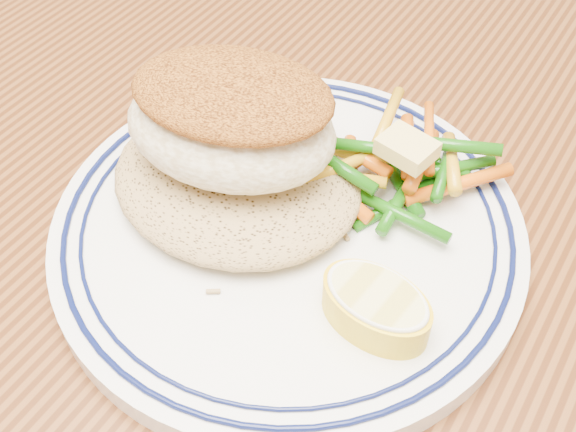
# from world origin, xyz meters

# --- Properties ---
(dining_table) EXTENTS (1.50, 0.90, 0.75)m
(dining_table) POSITION_xyz_m (0.00, 0.00, 0.65)
(dining_table) COLOR #44210D
(dining_table) RESTS_ON ground
(plate) EXTENTS (0.25, 0.25, 0.02)m
(plate) POSITION_xyz_m (-0.04, 0.03, 0.76)
(plate) COLOR silver
(plate) RESTS_ON dining_table
(rice_pilaf) EXTENTS (0.14, 0.12, 0.03)m
(rice_pilaf) POSITION_xyz_m (-0.08, 0.03, 0.78)
(rice_pilaf) COLOR #9E804F
(rice_pilaf) RESTS_ON plate
(fish_fillet) EXTENTS (0.12, 0.10, 0.06)m
(fish_fillet) POSITION_xyz_m (-0.08, 0.04, 0.81)
(fish_fillet) COLOR #ECE3C3
(fish_fillet) RESTS_ON rice_pilaf
(vegetable_pile) EXTENTS (0.11, 0.10, 0.03)m
(vegetable_pile) POSITION_xyz_m (-0.01, 0.08, 0.78)
(vegetable_pile) COLOR #15560A
(vegetable_pile) RESTS_ON plate
(butter_pat) EXTENTS (0.03, 0.03, 0.01)m
(butter_pat) POSITION_xyz_m (-0.00, 0.08, 0.80)
(butter_pat) COLOR #E6CE70
(butter_pat) RESTS_ON vegetable_pile
(lemon_wedge) EXTENTS (0.06, 0.06, 0.02)m
(lemon_wedge) POSITION_xyz_m (0.02, -0.00, 0.78)
(lemon_wedge) COLOR yellow
(lemon_wedge) RESTS_ON plate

